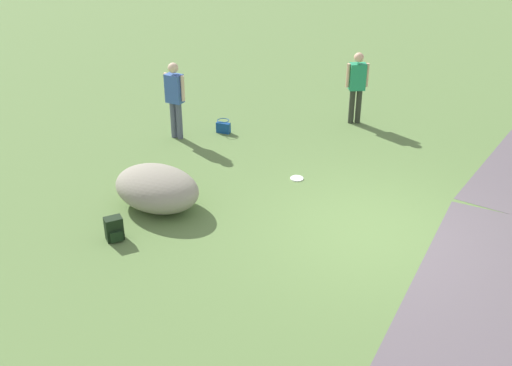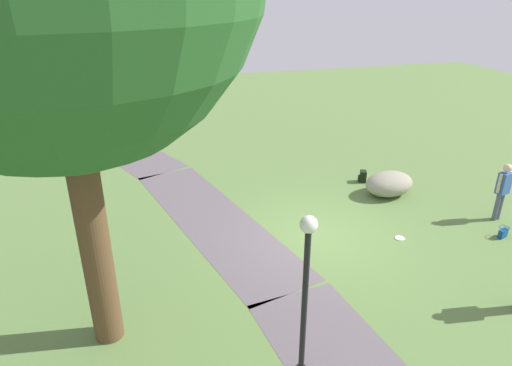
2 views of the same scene
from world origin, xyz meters
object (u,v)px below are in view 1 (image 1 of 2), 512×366
at_px(lawn_boulder, 157,188).
at_px(frisbee_on_grass, 297,178).
at_px(man_near_boulder, 357,83).
at_px(woman_with_handbag, 175,95).
at_px(backpack_by_boulder, 114,229).
at_px(handbag_on_grass, 223,127).

xyz_separation_m(lawn_boulder, frisbee_on_grass, (-2.52, 1.17, -0.37)).
bearing_deg(man_near_boulder, frisbee_on_grass, 14.01).
distance_m(woman_with_handbag, man_near_boulder, 4.18).
relative_size(lawn_boulder, man_near_boulder, 1.07).
height_order(lawn_boulder, backpack_by_boulder, lawn_boulder).
distance_m(lawn_boulder, handbag_on_grass, 3.58).
height_order(backpack_by_boulder, frisbee_on_grass, backpack_by_boulder).
relative_size(man_near_boulder, handbag_on_grass, 4.85).
distance_m(lawn_boulder, frisbee_on_grass, 2.80).
relative_size(lawn_boulder, frisbee_on_grass, 6.92).
relative_size(lawn_boulder, woman_with_handbag, 1.05).
distance_m(lawn_boulder, woman_with_handbag, 3.21).
xyz_separation_m(lawn_boulder, woman_with_handbag, (-2.35, -2.10, 0.62)).
height_order(man_near_boulder, backpack_by_boulder, man_near_boulder).
height_order(lawn_boulder, woman_with_handbag, woman_with_handbag).
distance_m(man_near_boulder, frisbee_on_grass, 3.45).
xyz_separation_m(woman_with_handbag, man_near_boulder, (-3.38, 2.47, -0.02)).
relative_size(handbag_on_grass, backpack_by_boulder, 0.87).
distance_m(lawn_boulder, backpack_by_boulder, 1.21).
distance_m(lawn_boulder, man_near_boulder, 5.77).
distance_m(woman_with_handbag, handbag_on_grass, 1.36).
bearing_deg(man_near_boulder, backpack_by_boulder, -0.64).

